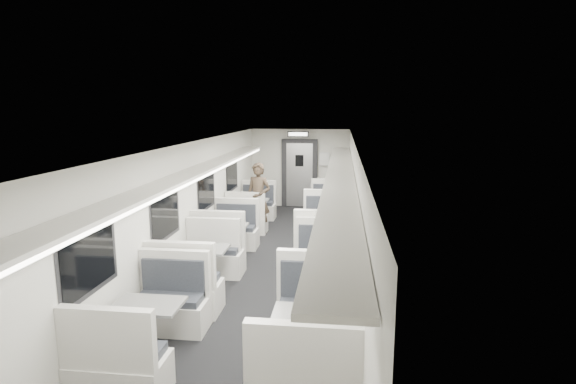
% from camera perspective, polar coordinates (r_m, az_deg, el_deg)
% --- Properties ---
extents(room, '(3.24, 12.24, 2.64)m').
position_cam_1_polar(room, '(7.99, -2.53, -2.52)').
color(room, black).
rests_on(room, ground).
extents(booth_left_a, '(0.97, 1.96, 1.05)m').
position_cam_1_polar(booth_left_a, '(11.75, -4.51, -2.55)').
color(booth_left_a, silver).
rests_on(booth_left_a, room).
extents(booth_left_b, '(0.98, 1.99, 1.07)m').
position_cam_1_polar(booth_left_b, '(9.24, -7.76, -6.21)').
color(booth_left_b, silver).
rests_on(booth_left_b, room).
extents(booth_left_c, '(1.06, 2.14, 1.15)m').
position_cam_1_polar(booth_left_c, '(7.70, -10.94, -9.55)').
color(booth_left_c, silver).
rests_on(booth_left_c, room).
extents(booth_left_d, '(0.99, 2.02, 1.08)m').
position_cam_1_polar(booth_left_d, '(5.93, -17.27, -16.41)').
color(booth_left_d, silver).
rests_on(booth_left_d, room).
extents(booth_right_a, '(1.05, 2.13, 1.14)m').
position_cam_1_polar(booth_right_a, '(11.32, 5.27, -2.92)').
color(booth_right_a, silver).
rests_on(booth_right_a, room).
extents(booth_right_b, '(1.12, 2.26, 1.21)m').
position_cam_1_polar(booth_right_b, '(9.29, 4.89, -5.74)').
color(booth_right_b, silver).
rests_on(booth_right_b, room).
extents(booth_right_c, '(1.02, 2.07, 1.11)m').
position_cam_1_polar(booth_right_c, '(7.29, 4.28, -10.68)').
color(booth_right_c, silver).
rests_on(booth_right_c, room).
extents(booth_right_d, '(1.09, 2.21, 1.18)m').
position_cam_1_polar(booth_right_d, '(5.29, 3.13, -18.97)').
color(booth_right_d, silver).
rests_on(booth_right_d, room).
extents(passenger, '(0.73, 0.58, 1.74)m').
position_cam_1_polar(passenger, '(10.82, -3.79, -0.86)').
color(passenger, black).
rests_on(passenger, room).
extents(window_a, '(0.02, 1.18, 0.84)m').
position_cam_1_polar(window_a, '(11.53, -7.10, 2.20)').
color(window_a, black).
rests_on(window_a, room).
extents(window_b, '(0.02, 1.18, 0.84)m').
position_cam_1_polar(window_b, '(9.44, -10.29, 0.27)').
color(window_b, black).
rests_on(window_b, room).
extents(window_c, '(0.02, 1.18, 0.84)m').
position_cam_1_polar(window_c, '(7.41, -15.27, -2.73)').
color(window_c, black).
rests_on(window_c, room).
extents(window_d, '(0.02, 1.18, 0.84)m').
position_cam_1_polar(window_d, '(5.51, -23.89, -7.82)').
color(window_d, black).
rests_on(window_d, room).
extents(luggage_rack_left, '(0.46, 10.40, 0.09)m').
position_cam_1_polar(luggage_rack_left, '(7.87, -11.92, 2.37)').
color(luggage_rack_left, silver).
rests_on(luggage_rack_left, room).
extents(luggage_rack_right, '(0.46, 10.40, 0.09)m').
position_cam_1_polar(luggage_rack_right, '(7.45, 6.53, 2.08)').
color(luggage_rack_right, silver).
rests_on(luggage_rack_right, room).
extents(vestibule_door, '(1.10, 0.13, 2.10)m').
position_cam_1_polar(vestibule_door, '(13.81, 1.47, 2.34)').
color(vestibule_door, black).
rests_on(vestibule_door, room).
extents(exit_sign, '(0.62, 0.12, 0.16)m').
position_cam_1_polar(exit_sign, '(13.20, 1.30, 7.37)').
color(exit_sign, black).
rests_on(exit_sign, room).
extents(wall_notice, '(0.32, 0.02, 0.40)m').
position_cam_1_polar(wall_notice, '(13.69, 4.61, 4.18)').
color(wall_notice, silver).
rests_on(wall_notice, room).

